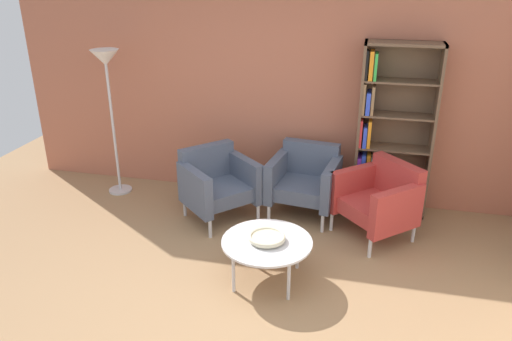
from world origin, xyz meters
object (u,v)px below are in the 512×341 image
decorative_bowl (267,237)px  armchair_near_window (379,199)px  bookshelf_tall (387,133)px  coffee_table_low (267,244)px  armchair_by_bookshelf (305,179)px  floor_lamp_torchiere (107,75)px  armchair_spare_guest (217,183)px

decorative_bowl → armchair_near_window: 1.41m
bookshelf_tall → decorative_bowl: size_ratio=5.94×
coffee_table_low → decorative_bowl: (0.00, 0.00, 0.06)m
bookshelf_tall → armchair_by_bookshelf: size_ratio=2.39×
armchair_by_bookshelf → floor_lamp_torchiere: 2.53m
decorative_bowl → floor_lamp_torchiere: floor_lamp_torchiere is taller
bookshelf_tall → armchair_by_bookshelf: bearing=-160.3°
armchair_by_bookshelf → floor_lamp_torchiere: bearing=-173.7°
coffee_table_low → armchair_near_window: armchair_near_window is taller
armchair_by_bookshelf → armchair_spare_guest: size_ratio=0.84×
coffee_table_low → armchair_near_window: size_ratio=0.84×
decorative_bowl → armchair_spare_guest: armchair_spare_guest is taller
decorative_bowl → floor_lamp_torchiere: bearing=147.1°
bookshelf_tall → armchair_spare_guest: (-1.76, -0.61, -0.51)m
bookshelf_tall → decorative_bowl: bookshelf_tall is taller
coffee_table_low → armchair_by_bookshelf: (0.14, 1.36, 0.04)m
coffee_table_low → floor_lamp_torchiere: 2.80m
coffee_table_low → armchair_spare_guest: (-0.78, 1.05, 0.04)m
armchair_by_bookshelf → armchair_near_window: (0.81, -0.31, 0.00)m
armchair_near_window → armchair_spare_guest: bearing=-133.1°
armchair_near_window → floor_lamp_torchiere: floor_lamp_torchiere is taller
bookshelf_tall → armchair_spare_guest: 1.93m
armchair_near_window → floor_lamp_torchiere: 3.31m
decorative_bowl → bookshelf_tall: bearing=59.4°
decorative_bowl → floor_lamp_torchiere: 2.78m
coffee_table_low → floor_lamp_torchiere: (-2.17, 1.41, 1.08)m
decorative_bowl → armchair_by_bookshelf: (0.14, 1.36, -0.02)m
armchair_near_window → floor_lamp_torchiere: (-3.12, 0.36, 1.03)m
bookshelf_tall → floor_lamp_torchiere: bearing=-175.5°
bookshelf_tall → armchair_spare_guest: bearing=-160.9°
bookshelf_tall → armchair_by_bookshelf: 1.03m
bookshelf_tall → armchair_near_window: bearing=-93.2°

